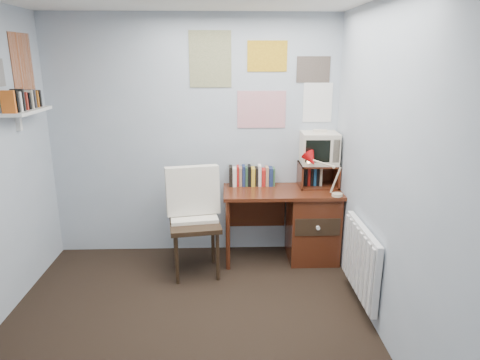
% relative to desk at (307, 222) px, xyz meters
% --- Properties ---
extents(ground, '(3.50, 3.50, 0.00)m').
position_rel_desk_xyz_m(ground, '(-1.17, -1.48, -0.41)').
color(ground, black).
rests_on(ground, ground).
extents(back_wall, '(3.00, 0.02, 2.50)m').
position_rel_desk_xyz_m(back_wall, '(-1.17, 0.27, 0.84)').
color(back_wall, '#B0BAC9').
rests_on(back_wall, ground).
extents(right_wall, '(0.02, 3.50, 2.50)m').
position_rel_desk_xyz_m(right_wall, '(0.33, -1.48, 0.84)').
color(right_wall, '#B0BAC9').
rests_on(right_wall, ground).
extents(desk, '(1.20, 0.55, 0.76)m').
position_rel_desk_xyz_m(desk, '(0.00, 0.00, 0.00)').
color(desk, '#4F2112').
rests_on(desk, ground).
extents(desk_chair, '(0.59, 0.57, 1.02)m').
position_rel_desk_xyz_m(desk_chair, '(-1.15, -0.30, 0.10)').
color(desk_chair, black).
rests_on(desk_chair, ground).
extents(desk_lamp, '(0.29, 0.26, 0.38)m').
position_rel_desk_xyz_m(desk_lamp, '(0.24, -0.22, 0.54)').
color(desk_lamp, red).
rests_on(desk_lamp, desk).
extents(tv_riser, '(0.40, 0.30, 0.25)m').
position_rel_desk_xyz_m(tv_riser, '(0.12, 0.11, 0.48)').
color(tv_riser, '#4F2112').
rests_on(tv_riser, desk).
extents(crt_tv, '(0.38, 0.35, 0.35)m').
position_rel_desk_xyz_m(crt_tv, '(0.12, 0.13, 0.78)').
color(crt_tv, beige).
rests_on(crt_tv, tv_riser).
extents(book_row, '(0.60, 0.14, 0.22)m').
position_rel_desk_xyz_m(book_row, '(-0.51, 0.18, 0.46)').
color(book_row, '#4F2112').
rests_on(book_row, desk).
extents(radiator, '(0.09, 0.80, 0.60)m').
position_rel_desk_xyz_m(radiator, '(0.29, -0.93, 0.01)').
color(radiator, white).
rests_on(radiator, right_wall).
extents(wall_shelf, '(0.20, 0.62, 0.24)m').
position_rel_desk_xyz_m(wall_shelf, '(-2.57, -0.38, 1.21)').
color(wall_shelf, white).
rests_on(wall_shelf, left_wall).
extents(posters_back, '(1.20, 0.01, 0.90)m').
position_rel_desk_xyz_m(posters_back, '(-0.47, 0.26, 1.44)').
color(posters_back, white).
rests_on(posters_back, back_wall).
extents(posters_left, '(0.01, 0.70, 0.60)m').
position_rel_desk_xyz_m(posters_left, '(-2.67, -0.38, 1.59)').
color(posters_left, white).
rests_on(posters_left, left_wall).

